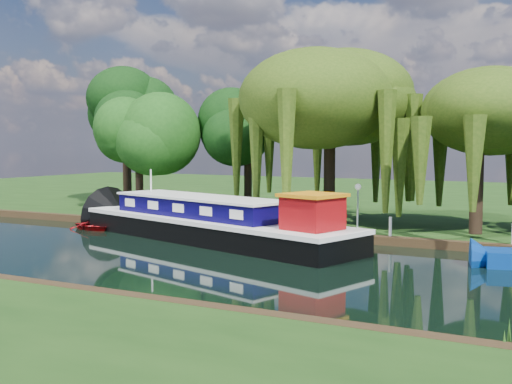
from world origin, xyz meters
The scene contains 12 objects.
ground centered at (0.00, 0.00, 0.00)m, with size 120.00×120.00×0.00m, color black.
far_bank centered at (0.00, 34.00, 0.23)m, with size 120.00×52.00×0.45m, color black.
dutch_barge centered at (-5.86, 5.16, 0.96)m, with size 18.80×9.35×3.88m.
red_dinghy centered at (-14.86, 5.68, 0.00)m, with size 2.13×2.99×0.62m, color maroon.
willow_left centered at (-1.90, 12.22, 7.75)m, with size 8.38×8.38×10.04m.
willow_right centered at (6.82, 11.35, 6.35)m, with size 6.64×6.64×8.09m.
tree_far_left centered at (-16.19, 12.02, 6.01)m, with size 5.04×5.04×8.12m.
tree_far_back centered at (-21.26, 16.93, 7.35)m, with size 5.89×5.89×9.91m.
tree_far_mid centered at (-9.51, 15.87, 5.99)m, with size 4.91×4.91×8.03m.
lamppost centered at (0.50, 10.50, 2.42)m, with size 0.36×0.36×2.56m.
mooring_posts centered at (-0.50, 8.40, 0.95)m, with size 19.16×0.16×1.00m.
reeds_near centered at (6.87, -7.57, 0.55)m, with size 33.70×1.50×1.10m.
Camera 1 is at (12.20, -24.37, 5.30)m, focal length 45.00 mm.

